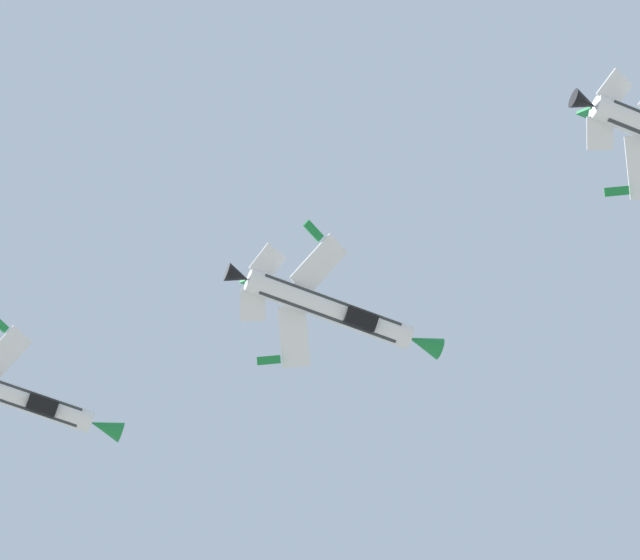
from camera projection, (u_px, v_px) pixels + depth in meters
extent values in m
cone|color=black|center=(584.00, 102.00, 100.72)|extent=(1.80, 1.60, 1.36)
cube|color=#197A38|center=(617.00, 191.00, 100.83)|extent=(1.71, 1.09, 0.49)
cube|color=silver|center=(600.00, 133.00, 100.85)|extent=(2.10, 2.30, 1.27)
cube|color=silver|center=(614.00, 90.00, 101.16)|extent=(2.47, 2.57, 1.27)
cube|color=#197A38|center=(601.00, 117.00, 102.83)|extent=(2.81, 1.90, 2.33)
cylinder|color=silver|center=(329.00, 309.00, 107.11)|extent=(12.12, 3.58, 1.70)
cube|color=#2D3338|center=(331.00, 309.00, 106.66)|extent=(10.18, 3.02, 1.10)
cone|color=#197A38|center=(424.00, 343.00, 108.33)|extent=(2.62, 1.93, 1.56)
cone|color=black|center=(238.00, 276.00, 105.96)|extent=(1.80, 1.60, 1.36)
ellipsoid|color=#192333|center=(362.00, 322.00, 108.19)|extent=(3.40, 2.00, 1.52)
cube|color=black|center=(361.00, 319.00, 106.69)|extent=(2.39, 1.71, 1.29)
cube|color=silver|center=(294.00, 336.00, 106.43)|extent=(2.98, 4.09, 2.39)
cube|color=#197A38|center=(269.00, 360.00, 105.99)|extent=(1.71, 1.09, 0.50)
cube|color=silver|center=(319.00, 265.00, 107.05)|extent=(3.73, 4.07, 2.39)
cube|color=#197A38|center=(313.00, 231.00, 107.10)|extent=(1.64, 1.44, 0.50)
cube|color=silver|center=(253.00, 305.00, 106.07)|extent=(2.09, 2.28, 1.30)
cube|color=silver|center=(267.00, 263.00, 106.43)|extent=(2.46, 2.55, 1.30)
cube|color=#197A38|center=(260.00, 287.00, 108.07)|extent=(2.81, 1.94, 2.31)
cylinder|color=silver|center=(14.00, 396.00, 114.37)|extent=(12.12, 3.58, 1.70)
cube|color=#2D3338|center=(14.00, 396.00, 113.92)|extent=(10.18, 2.99, 1.17)
cone|color=#197A38|center=(106.00, 427.00, 115.59)|extent=(2.62, 1.93, 1.56)
ellipsoid|color=#192333|center=(47.00, 408.00, 115.44)|extent=(3.40, 2.02, 1.54)
cube|color=black|center=(42.00, 405.00, 113.96)|extent=(2.39, 1.72, 1.32)
cube|color=silver|center=(3.00, 355.00, 114.47)|extent=(3.64, 3.96, 2.61)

